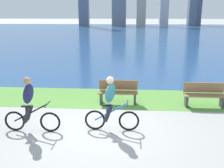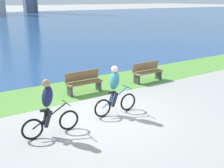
# 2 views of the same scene
# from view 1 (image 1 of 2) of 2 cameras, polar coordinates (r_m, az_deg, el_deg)

# --- Properties ---
(ground_plane) EXTENTS (300.00, 300.00, 0.00)m
(ground_plane) POSITION_cam_1_polar(r_m,az_deg,el_deg) (8.12, -2.24, -9.67)
(ground_plane) COLOR #9E9E99
(grass_strip_bayside) EXTENTS (120.00, 2.63, 0.01)m
(grass_strip_bayside) POSITION_cam_1_polar(r_m,az_deg,el_deg) (10.88, -0.55, -3.07)
(grass_strip_bayside) COLOR #59933D
(grass_strip_bayside) RESTS_ON ground
(bay_water_surface) EXTENTS (300.00, 71.11, 0.00)m
(bay_water_surface) POSITION_cam_1_polar(r_m,az_deg,el_deg) (47.30, 3.07, 11.03)
(bay_water_surface) COLOR navy
(bay_water_surface) RESTS_ON ground
(cyclist_lead) EXTENTS (1.63, 0.52, 1.66)m
(cyclist_lead) POSITION_cam_1_polar(r_m,az_deg,el_deg) (7.73, -0.30, -4.33)
(cyclist_lead) COLOR black
(cyclist_lead) RESTS_ON ground
(cyclist_trailing) EXTENTS (1.69, 0.52, 1.65)m
(cyclist_trailing) POSITION_cam_1_polar(r_m,az_deg,el_deg) (8.02, -17.41, -4.32)
(cyclist_trailing) COLOR black
(cyclist_trailing) RESTS_ON ground
(bench_near_path) EXTENTS (1.50, 0.47, 0.90)m
(bench_near_path) POSITION_cam_1_polar(r_m,az_deg,el_deg) (10.17, 1.31, -1.75)
(bench_near_path) COLOR brown
(bench_near_path) RESTS_ON ground
(bench_far_along_path) EXTENTS (1.50, 0.47, 0.90)m
(bench_far_along_path) POSITION_cam_1_polar(r_m,az_deg,el_deg) (10.41, 19.32, -2.24)
(bench_far_along_path) COLOR olive
(bench_far_along_path) RESTS_ON ground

